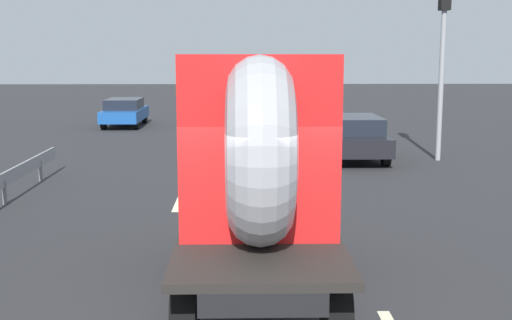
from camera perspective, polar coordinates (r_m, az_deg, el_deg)
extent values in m
cylinder|color=black|center=(10.62, -4.68, -6.57)|extent=(0.28, 0.89, 0.89)
cylinder|color=black|center=(10.65, 4.55, -6.52)|extent=(0.28, 0.89, 0.89)
cylinder|color=black|center=(7.70, -6.09, -12.92)|extent=(0.28, 0.89, 0.89)
cylinder|color=black|center=(7.74, 6.87, -12.80)|extent=(0.28, 0.89, 0.89)
cube|color=black|center=(9.02, 0.13, -6.55)|extent=(1.30, 4.98, 0.25)
cube|color=maroon|center=(10.33, -0.06, 0.04)|extent=(2.00, 1.94, 1.35)
cube|color=black|center=(10.24, -0.05, 1.64)|extent=(2.02, 1.84, 0.44)
cube|color=black|center=(8.04, 0.29, -7.25)|extent=(2.00, 3.04, 0.10)
cube|color=black|center=(9.33, 0.06, -1.13)|extent=(1.80, 0.08, 1.10)
torus|color=#9E9EA3|center=(7.64, 0.33, 0.76)|extent=(0.77, 2.21, 2.21)
cube|color=red|center=(7.64, 0.33, 0.76)|extent=(1.90, 0.03, 2.21)
cylinder|color=black|center=(22.19, 5.77, 1.46)|extent=(0.22, 0.63, 0.63)
cylinder|color=black|center=(22.43, 9.67, 1.46)|extent=(0.22, 0.63, 0.63)
cylinder|color=black|center=(19.59, 6.70, 0.39)|extent=(0.22, 0.63, 0.63)
cylinder|color=black|center=(19.86, 11.10, 0.40)|extent=(0.22, 0.63, 0.63)
cube|color=black|center=(20.97, 8.30, 1.69)|extent=(1.78, 4.14, 0.54)
cube|color=black|center=(20.81, 8.38, 3.07)|extent=(1.60, 2.32, 0.49)
cylinder|color=gray|center=(21.10, 15.61, 6.10)|extent=(0.16, 0.16, 4.55)
cylinder|color=slate|center=(15.65, -20.82, -2.60)|extent=(0.10, 0.10, 0.55)
cylinder|color=slate|center=(18.11, -18.05, -0.88)|extent=(0.10, 0.10, 0.55)
cube|color=beige|center=(15.31, -6.51, -3.33)|extent=(0.16, 2.50, 0.01)
cube|color=beige|center=(14.73, 5.98, -3.83)|extent=(0.16, 2.69, 0.01)
cylinder|color=black|center=(31.71, -12.08, 3.63)|extent=(0.20, 0.58, 0.58)
cylinder|color=black|center=(31.47, -9.55, 3.66)|extent=(0.20, 0.58, 0.58)
cylinder|color=black|center=(29.34, -12.97, 3.14)|extent=(0.20, 0.58, 0.58)
cylinder|color=black|center=(29.08, -10.24, 3.18)|extent=(0.20, 0.58, 0.58)
cube|color=#194C99|center=(30.37, -11.22, 3.88)|extent=(1.63, 3.80, 0.50)
cube|color=black|center=(30.24, -11.28, 4.76)|extent=(1.47, 2.13, 0.45)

